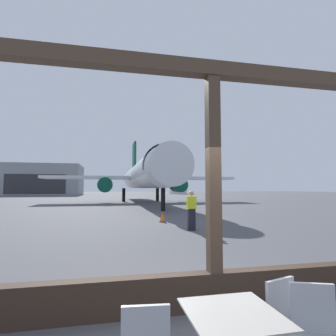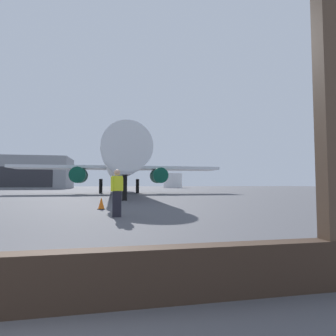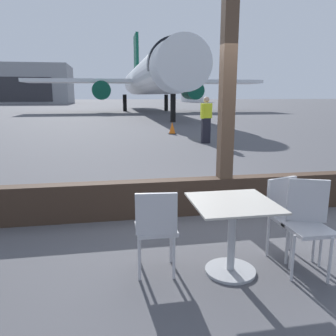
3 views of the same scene
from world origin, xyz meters
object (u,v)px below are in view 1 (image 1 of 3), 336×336
at_px(ground_crew_worker, 191,210).
at_px(distant_hangar, 43,180).
at_px(airplane, 144,175).
at_px(traffic_cone, 163,217).
at_px(fuel_storage_tank, 178,187).
at_px(cafe_chair_aisle_left, 289,318).
at_px(cafe_chair_window_left, 317,330).

relative_size(ground_crew_worker, distant_hangar, 0.08).
relative_size(airplane, ground_crew_worker, 19.55).
bearing_deg(traffic_cone, fuel_storage_tank, 75.22).
distance_m(ground_crew_worker, traffic_cone, 3.40).
height_order(traffic_cone, fuel_storage_tank, fuel_storage_tank).
bearing_deg(airplane, ground_crew_worker, -91.70).
height_order(distant_hangar, fuel_storage_tank, distant_hangar).
xyz_separation_m(distant_hangar, fuel_storage_tank, (41.84, 6.76, -1.92)).
bearing_deg(ground_crew_worker, airplane, 88.30).
bearing_deg(cafe_chair_aisle_left, ground_crew_worker, 79.20).
bearing_deg(fuel_storage_tank, distant_hangar, -170.82).
xyz_separation_m(airplane, traffic_cone, (-1.39, -20.47, -3.31)).
bearing_deg(airplane, distant_hangar, 115.93).
distance_m(cafe_chair_aisle_left, airplane, 33.04).
relative_size(traffic_cone, distant_hangar, 0.03).
bearing_deg(cafe_chair_aisle_left, distant_hangar, 104.51).
xyz_separation_m(cafe_chair_window_left, ground_crew_worker, (1.68, 9.39, 0.33)).
bearing_deg(ground_crew_worker, distant_hangar, 107.52).
xyz_separation_m(airplane, distant_hangar, (-23.36, 48.04, 0.71)).
bearing_deg(cafe_chair_aisle_left, traffic_cone, 85.14).
height_order(cafe_chair_aisle_left, distant_hangar, distant_hangar).
xyz_separation_m(ground_crew_worker, distant_hangar, (-22.65, 71.78, 3.38)).
bearing_deg(traffic_cone, cafe_chair_window_left, -94.50).
distance_m(cafe_chair_window_left, airplane, 33.35).
distance_m(airplane, traffic_cone, 20.78).
bearing_deg(cafe_chair_window_left, fuel_storage_tank, 76.65).
bearing_deg(fuel_storage_tank, cafe_chair_aisle_left, -103.43).
bearing_deg(fuel_storage_tank, cafe_chair_window_left, -103.35).
bearing_deg(traffic_cone, distant_hangar, 107.78).
bearing_deg(cafe_chair_window_left, traffic_cone, 85.50).
bearing_deg(cafe_chair_window_left, airplane, 85.88).
distance_m(cafe_chair_window_left, ground_crew_worker, 9.55).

